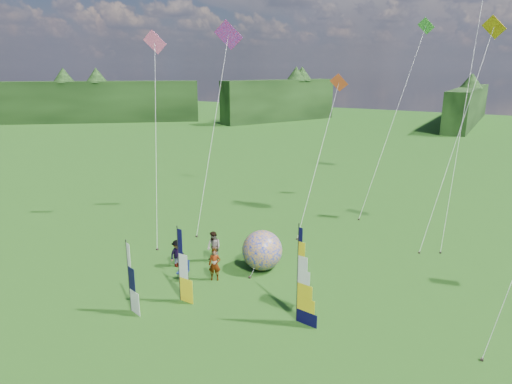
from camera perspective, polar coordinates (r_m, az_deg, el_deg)
The scene contains 17 objects.
ground at distance 20.63m, azimuth -3.32°, elevation -17.95°, with size 220.00×220.00×0.00m, color #395F20.
treeline_ring at distance 18.73m, azimuth -3.51°, elevation -7.68°, with size 210.00×210.00×8.00m, color #2C561E, non-canonical shape.
feather_banner_main at distance 20.85m, azimuth 5.21°, elevation -10.34°, with size 1.25×0.10×4.60m, color #090633, non-canonical shape.
side_banner_left at distance 23.02m, azimuth -9.63°, elevation -8.98°, with size 1.05×0.10×3.82m, color yellow, non-canonical shape.
side_banner_far at distance 22.67m, azimuth -15.62°, elevation -10.20°, with size 1.03×0.10×3.51m, color white, non-canonical shape.
bol_inflatable at distance 26.34m, azimuth 0.78°, elevation -7.30°, with size 2.32×2.32×2.32m, color #001EA6.
spectator_a at distance 25.26m, azimuth -5.19°, elevation -9.01°, with size 0.67×0.44×1.82m, color #66594C.
spectator_b at distance 27.47m, azimuth -5.30°, elevation -6.86°, with size 0.92×0.45×1.89m, color #66594C.
spectator_c at distance 27.19m, azimuth -9.83°, elevation -7.56°, with size 1.06×0.39×1.64m, color #66594C.
spectator_d at distance 27.28m, azimuth -0.28°, elevation -7.15°, with size 1.01×0.41×1.72m, color #66594C.
camp_chair at distance 25.65m, azimuth -9.12°, elevation -9.68°, with size 0.62×0.62×1.07m, color #0E1945, non-canonical shape.
kite_whale at distance 34.37m, azimuth 25.39°, elevation 14.63°, with size 3.26×13.97×23.40m, color black, non-canonical shape.
kite_rainbow_delta at distance 33.35m, azimuth -5.40°, elevation 9.18°, with size 5.54×10.90×15.46m, color red, non-canonical shape.
small_kite_red at distance 33.62m, azimuth 7.98°, elevation 5.54°, with size 3.04×10.97×11.28m, color #BD411C, non-canonical shape.
small_kite_orange at distance 32.97m, azimuth 24.09°, elevation 7.68°, with size 4.63×11.58×15.28m, color #FDAA10, non-canonical shape.
small_kite_pink at distance 31.81m, azimuth -12.47°, elevation 7.66°, with size 7.40×8.78×14.45m, color #FF5A97, non-canonical shape.
small_kite_green at distance 38.38m, azimuth 16.92°, elevation 9.60°, with size 4.14×11.68×15.72m, color green, non-canonical shape.
Camera 1 is at (9.58, -14.31, 11.36)m, focal length 32.00 mm.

